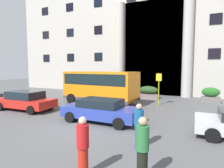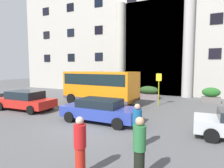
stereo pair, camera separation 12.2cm
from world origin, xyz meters
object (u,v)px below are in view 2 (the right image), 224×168
at_px(bus_stop_sign, 159,86).
at_px(parked_compact_extra, 100,110).
at_px(hedge_planter_west, 104,88).
at_px(hedge_planter_far_east, 149,93).
at_px(parked_estate_mid, 26,100).
at_px(pedestrian_woman_with_bag, 80,146).
at_px(orange_minibus, 101,85).
at_px(motorcycle_far_end, 85,104).
at_px(hedge_planter_far_west, 211,95).
at_px(pedestrian_man_red_shirt, 139,149).
at_px(pedestrian_child_trailing, 137,126).

relative_size(bus_stop_sign, parked_compact_extra, 0.59).
bearing_deg(hedge_planter_west, parked_compact_extra, -63.43).
xyz_separation_m(hedge_planter_far_east, parked_estate_mid, (-7.10, -8.94, 0.11)).
relative_size(parked_compact_extra, pedestrian_woman_with_bag, 2.54).
bearing_deg(hedge_planter_far_east, bus_stop_sign, -62.95).
distance_m(orange_minibus, parked_compact_extra, 5.38).
relative_size(parked_estate_mid, motorcycle_far_end, 2.25).
height_order(hedge_planter_west, motorcycle_far_end, hedge_planter_west).
relative_size(hedge_planter_far_east, pedestrian_woman_with_bag, 1.13).
distance_m(parked_estate_mid, motorcycle_far_end, 4.49).
relative_size(bus_stop_sign, motorcycle_far_end, 1.33).
distance_m(hedge_planter_far_east, pedestrian_woman_with_bag, 14.48).
bearing_deg(parked_estate_mid, hedge_planter_far_west, 34.30).
xyz_separation_m(hedge_planter_far_east, hedge_planter_far_west, (5.62, 0.20, 0.04)).
xyz_separation_m(orange_minibus, bus_stop_sign, (4.67, 1.48, -0.03)).
height_order(hedge_planter_west, pedestrian_man_red_shirt, pedestrian_man_red_shirt).
bearing_deg(motorcycle_far_end, bus_stop_sign, 54.05).
xyz_separation_m(hedge_planter_far_east, motorcycle_far_end, (-3.03, -7.07, -0.16)).
bearing_deg(hedge_planter_far_east, pedestrian_child_trailing, -78.09).
bearing_deg(hedge_planter_far_west, hedge_planter_west, 177.29).
height_order(motorcycle_far_end, pedestrian_man_red_shirt, pedestrian_man_red_shirt).
xyz_separation_m(bus_stop_sign, parked_compact_extra, (-2.17, -6.15, -0.95)).
bearing_deg(hedge_planter_far_west, hedge_planter_far_east, -177.94).
bearing_deg(hedge_planter_far_west, pedestrian_child_trailing, -104.46).
relative_size(hedge_planter_far_east, hedge_planter_far_west, 1.27).
xyz_separation_m(hedge_planter_west, parked_estate_mid, (-1.52, -9.67, -0.08)).
bearing_deg(parked_estate_mid, hedge_planter_west, 79.70).
distance_m(hedge_planter_west, parked_compact_extra, 11.19).
bearing_deg(bus_stop_sign, parked_estate_mid, -146.24).
xyz_separation_m(hedge_planter_far_east, pedestrian_child_trailing, (2.51, -11.89, 0.28)).
bearing_deg(orange_minibus, parked_compact_extra, -57.00).
xyz_separation_m(hedge_planter_west, parked_compact_extra, (5.00, -10.01, -0.11)).
bearing_deg(hedge_planter_far_west, bus_stop_sign, -140.44).
height_order(bus_stop_sign, motorcycle_far_end, bus_stop_sign).
height_order(pedestrian_man_red_shirt, pedestrian_woman_with_bag, pedestrian_man_red_shirt).
distance_m(hedge_planter_far_east, parked_estate_mid, 11.42).
relative_size(hedge_planter_far_east, parked_compact_extra, 0.45).
height_order(parked_estate_mid, pedestrian_woman_with_bag, pedestrian_woman_with_bag).
bearing_deg(parked_compact_extra, pedestrian_woman_with_bag, -66.84).
height_order(parked_compact_extra, pedestrian_woman_with_bag, pedestrian_woman_with_bag).
relative_size(orange_minibus, hedge_planter_far_west, 4.13).
xyz_separation_m(hedge_planter_far_east, pedestrian_man_red_shirt, (3.21, -13.92, 0.31)).
height_order(bus_stop_sign, pedestrian_woman_with_bag, bus_stop_sign).
distance_m(orange_minibus, hedge_planter_far_east, 5.63).
distance_m(hedge_planter_far_east, motorcycle_far_end, 7.69).
bearing_deg(motorcycle_far_end, orange_minibus, 104.55).
relative_size(orange_minibus, pedestrian_man_red_shirt, 3.56).
bearing_deg(parked_estate_mid, motorcycle_far_end, 23.28).
xyz_separation_m(pedestrian_man_red_shirt, pedestrian_child_trailing, (-0.70, 2.04, -0.03)).
bearing_deg(bus_stop_sign, pedestrian_man_red_shirt, -81.49).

